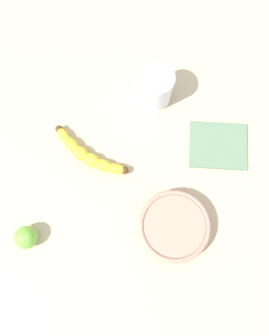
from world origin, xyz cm
name	(u,v)px	position (x,y,z in cm)	size (l,w,h in cm)	color
wooden_tabletop	(127,153)	(0.00, 0.00, 1.50)	(120.00, 120.00, 3.00)	#CBB78E
banana	(88,155)	(2.12, -8.73, 4.52)	(10.50, 17.99, 3.04)	yellow
smoothie_glass	(157,88)	(-14.16, 5.58, 7.51)	(7.55, 7.55, 9.71)	silver
ceramic_bowl	(174,226)	(16.54, 11.78, 5.34)	(15.55, 15.55, 3.87)	tan
lime_fruit	(26,237)	(21.67, -19.55, 5.48)	(4.96, 4.96, 4.96)	#75C142
folded_napkin	(218,145)	(-3.12, 21.06, 3.30)	(11.23, 13.32, 0.60)	slate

